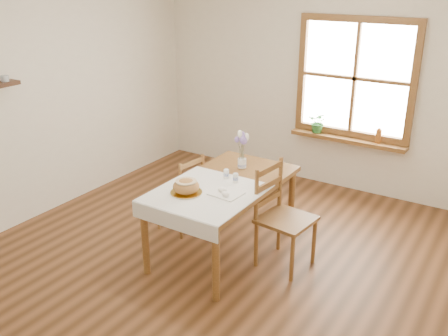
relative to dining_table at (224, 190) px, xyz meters
The scene contains 18 objects.
ground 0.73m from the dining_table, 90.00° to the right, with size 5.00×5.00×0.00m, color brown.
room_walls 1.08m from the dining_table, 90.00° to the right, with size 4.60×5.10×2.65m.
window 2.36m from the dining_table, 77.02° to the left, with size 1.46×0.08×1.46m.
window_sill 2.16m from the dining_table, 76.61° to the left, with size 1.46×0.20×0.05m.
dining_table is the anchor object (origin of this frame).
table_linen 0.32m from the dining_table, 90.00° to the right, with size 0.91×0.99×0.01m, color white.
chair_left 0.71m from the dining_table, 167.51° to the left, with size 0.40×0.42×0.86m, color brown, non-canonical shape.
chair_right 0.67m from the dining_table, ahead, with size 0.47×0.49×1.00m, color brown, non-canonical shape.
bread_plate 0.46m from the dining_table, 108.61° to the right, with size 0.28×0.28×0.02m, color silver.
bread_loaf 0.48m from the dining_table, 108.61° to the right, with size 0.24×0.24×0.13m, color #AA793C.
egg_napkin 0.31m from the dining_table, 53.94° to the right, with size 0.28×0.23×0.01m, color white.
eggs 0.32m from the dining_table, 53.94° to the right, with size 0.21×0.19×0.05m, color white, non-canonical shape.
salt_shaker 0.17m from the dining_table, 106.86° to the left, with size 0.05×0.05×0.10m, color silver.
pepper_shaker 0.19m from the dining_table, 19.29° to the left, with size 0.05×0.05×0.10m, color silver.
flower_vase 0.43m from the dining_table, 95.76° to the left, with size 0.09×0.09×0.10m, color silver.
lavender_bouquet 0.53m from the dining_table, 95.76° to the left, with size 0.16×0.16×0.30m, color #7D62AD, non-canonical shape.
potted_plant 2.11m from the dining_table, 87.29° to the left, with size 0.24×0.27×0.21m, color #2F722D.
amber_bottle 2.28m from the dining_table, 67.32° to the left, with size 0.07×0.07×0.19m, color #98511C.
Camera 1 is at (2.39, -3.45, 2.66)m, focal length 40.00 mm.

